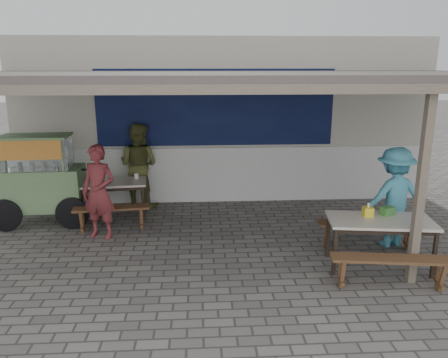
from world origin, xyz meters
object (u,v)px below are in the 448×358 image
bench_left_street (112,213)px  patron_right_table (394,197)px  bench_right_street (391,265)px  table_left (113,186)px  donation_box (387,211)px  patron_wall_side (139,165)px  bench_right_wall (368,229)px  condiment_bowl (104,179)px  bench_left_wall (117,193)px  patron_street_side (99,192)px  table_right (380,224)px  vendor_cart (41,176)px  condiment_jar (136,176)px  tissue_box (368,212)px

bench_left_street → patron_right_table: 4.88m
bench_left_street → bench_right_street: (4.13, -2.37, 0.01)m
table_left → donation_box: bearing=-32.3°
patron_wall_side → bench_right_wall: bearing=169.8°
bench_right_wall → condiment_bowl: condiment_bowl is taller
patron_wall_side → condiment_bowl: 0.92m
bench_left_street → bench_right_street: bearing=-36.0°
bench_left_street → bench_left_wall: 1.31m
table_left → condiment_bowl: condiment_bowl is taller
patron_street_side → patron_right_table: bearing=10.3°
bench_left_wall → donation_box: 5.37m
table_right → vendor_cart: vendor_cart is taller
patron_wall_side → donation_box: (4.06, -3.00, -0.07)m
bench_right_wall → patron_wall_side: (-3.98, 2.54, 0.54)m
table_left → bench_right_wall: bearing=-27.7°
condiment_jar → condiment_bowl: (-0.61, -0.13, -0.02)m
bench_right_wall → condiment_jar: (-3.96, 1.97, 0.46)m
condiment_jar → vendor_cart: bearing=-166.8°
condiment_jar → bench_right_street: bearing=-40.8°
table_right → condiment_jar: 4.68m
table_left → vendor_cart: size_ratio=0.62×
bench_right_street → tissue_box: 0.94m
donation_box → condiment_jar: size_ratio=1.94×
vendor_cart → bench_left_street: bearing=-22.4°
table_left → patron_street_side: (-0.06, -0.95, 0.15)m
table_right → bench_right_street: bearing=-90.0°
vendor_cart → patron_street_side: (1.23, -0.79, -0.10)m
bench_right_street → patron_right_table: 1.67m
bench_right_street → tissue_box: bearing=101.1°
bench_left_wall → donation_box: bearing=-38.3°
donation_box → condiment_bowl: bearing=153.6°
table_left → vendor_cart: vendor_cart is taller
bench_right_wall → donation_box: (0.08, -0.47, 0.47)m
patron_wall_side → condiment_bowl: patron_wall_side is taller
condiment_bowl → donation_box: bearing=-26.4°
table_left → bench_right_wall: table_left is taller
vendor_cart → condiment_bowl: (1.09, 0.28, -0.14)m
bench_left_wall → patron_wall_side: size_ratio=0.78×
bench_left_wall → patron_street_side: size_ratio=0.84×
table_left → vendor_cart: 1.32m
donation_box → patron_right_table: bearing=59.2°
patron_wall_side → table_right: bearing=163.0°
bench_left_wall → tissue_box: tissue_box is taller
condiment_jar → bench_right_wall: bearing=-26.5°
bench_right_street → bench_right_wall: same height
bench_right_street → patron_wall_side: bearing=142.6°
bench_right_wall → vendor_cart: size_ratio=0.77×
vendor_cart → patron_street_side: bearing=-35.3°
bench_right_wall → condiment_bowl: 4.95m
donation_box → bench_left_street: bearing=160.6°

